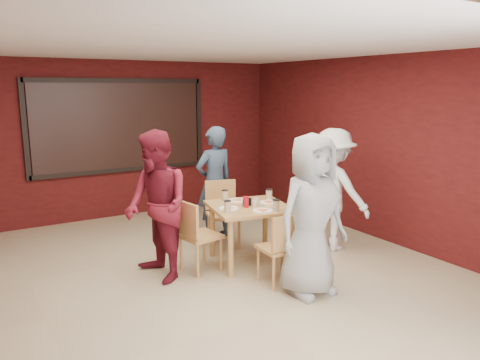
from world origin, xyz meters
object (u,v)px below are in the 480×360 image
chair_back (222,209)px  chair_left (195,232)px  chair_front (282,245)px  chair_right (295,221)px  diner_back (214,183)px  diner_left (157,206)px  diner_right (333,190)px  dining_table (249,213)px  diner_front (311,215)px

chair_back → chair_left: 1.12m
chair_front → chair_right: size_ratio=1.08×
diner_back → chair_front: bearing=80.3°
diner_left → diner_right: bearing=79.9°
chair_right → diner_left: bearing=176.4°
chair_front → chair_back: 1.66m
dining_table → chair_back: 0.85m
chair_back → chair_left: bearing=-136.9°
diner_right → chair_right: bearing=61.7°
chair_right → diner_left: diner_left is taller
chair_back → diner_back: (0.06, 0.36, 0.33)m
chair_left → diner_right: bearing=-5.8°
diner_front → diner_back: (0.04, 2.36, -0.05)m
chair_front → diner_back: (0.18, 2.01, 0.38)m
chair_front → diner_right: diner_right is taller
dining_table → chair_left: bearing=174.8°
chair_back → diner_back: size_ratio=0.55×
dining_table → chair_back: size_ratio=1.23×
chair_right → chair_front: bearing=-135.5°
diner_front → diner_right: 1.61m
diner_right → chair_left: bearing=69.0°
diner_right → dining_table: bearing=68.7°
dining_table → diner_right: 1.35m
diner_front → diner_back: size_ratio=1.05×
chair_front → diner_back: diner_back is taller
dining_table → chair_back: bearing=86.4°
chair_left → chair_right: bearing=-3.0°
chair_front → diner_back: bearing=84.8°
diner_front → diner_right: (1.25, 1.02, -0.04)m
diner_left → chair_right: bearing=82.0°
chair_left → chair_right: chair_left is taller
chair_back → chair_right: bearing=-50.1°
chair_front → diner_front: (0.15, -0.35, 0.42)m
dining_table → diner_left: bearing=174.7°
chair_right → chair_left: bearing=177.0°
dining_table → chair_right: size_ratio=1.44×
chair_back → chair_right: 1.10m
chair_back → chair_left: chair_back is taller
chair_right → diner_back: diner_back is taller
diner_front → diner_left: diner_front is taller
diner_left → chair_left: bearing=80.1°
diner_back → chair_back: bearing=75.3°
chair_left → diner_front: diner_front is taller
diner_left → dining_table: bearing=80.3°
diner_back → chair_left: bearing=47.4°
chair_back → diner_left: diner_left is taller
chair_left → chair_right: 1.52m
chair_front → diner_left: bearing=141.6°
chair_front → diner_right: size_ratio=0.50×
chair_back → chair_left: size_ratio=1.03×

